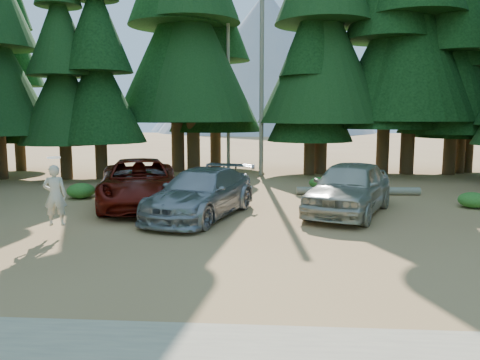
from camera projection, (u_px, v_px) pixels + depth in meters
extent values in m
plane|color=#A17044|center=(217.00, 244.00, 12.30)|extent=(160.00, 160.00, 0.00)
cylinder|color=gray|center=(262.00, 67.00, 25.75)|extent=(0.24, 0.24, 12.00)
cylinder|color=gray|center=(228.00, 87.00, 27.51)|extent=(0.20, 0.20, 10.00)
cone|color=#9C9EA4|center=(266.00, 62.00, 94.38)|extent=(44.00, 44.00, 28.00)
cone|color=#9C9EA4|center=(231.00, 86.00, 105.36)|extent=(36.00, 36.00, 20.00)
imported|color=#5A0E07|center=(140.00, 183.00, 17.46)|extent=(4.52, 6.79, 1.73)
imported|color=#93959A|center=(201.00, 193.00, 15.54)|extent=(3.75, 5.88, 1.59)
imported|color=#B1AE9D|center=(349.00, 187.00, 16.02)|extent=(4.05, 5.75, 1.82)
imported|color=beige|center=(55.00, 195.00, 12.85)|extent=(0.70, 0.55, 1.69)
cylinder|color=white|center=(54.00, 158.00, 12.75)|extent=(0.36, 0.36, 0.04)
cylinder|color=gray|center=(195.00, 188.00, 20.78)|extent=(3.84, 0.66, 0.27)
cylinder|color=gray|center=(198.00, 183.00, 22.42)|extent=(3.85, 0.74, 0.32)
cylinder|color=gray|center=(358.00, 191.00, 19.88)|extent=(5.23, 0.55, 0.33)
ellipsoid|color=#26651E|center=(81.00, 191.00, 19.06)|extent=(1.13, 1.13, 0.62)
ellipsoid|color=#26651E|center=(149.00, 182.00, 22.31)|extent=(0.73, 0.73, 0.40)
ellipsoid|color=#26651E|center=(175.00, 189.00, 19.68)|extent=(0.96, 0.96, 0.53)
ellipsoid|color=#26651E|center=(223.00, 181.00, 22.20)|extent=(1.01, 1.01, 0.56)
ellipsoid|color=#26651E|center=(372.00, 187.00, 20.31)|extent=(0.93, 0.93, 0.51)
ellipsoid|color=#26651E|center=(319.00, 183.00, 21.63)|extent=(0.95, 0.95, 0.52)
ellipsoid|color=#26651E|center=(473.00, 200.00, 17.09)|extent=(1.04, 1.04, 0.57)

